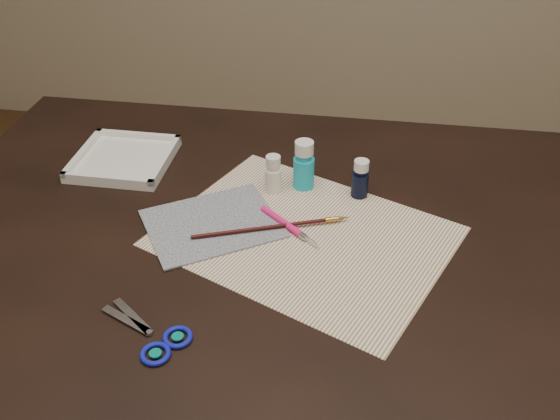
# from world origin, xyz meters

# --- Properties ---
(table) EXTENTS (1.30, 0.90, 0.75)m
(table) POSITION_xyz_m (0.00, 0.00, 0.38)
(table) COLOR black
(table) RESTS_ON ground
(paper) EXTENTS (0.56, 0.51, 0.00)m
(paper) POSITION_xyz_m (0.04, -0.00, 0.75)
(paper) COLOR white
(paper) RESTS_ON table
(canvas) EXTENTS (0.28, 0.27, 0.00)m
(canvas) POSITION_xyz_m (-0.12, 0.01, 0.75)
(canvas) COLOR black
(canvas) RESTS_ON paper
(paint_bottle_white) EXTENTS (0.03, 0.03, 0.08)m
(paint_bottle_white) POSITION_xyz_m (-0.03, 0.13, 0.79)
(paint_bottle_white) COLOR white
(paint_bottle_white) RESTS_ON table
(paint_bottle_cyan) EXTENTS (0.05, 0.05, 0.10)m
(paint_bottle_cyan) POSITION_xyz_m (0.02, 0.15, 0.80)
(paint_bottle_cyan) COLOR #17B7D2
(paint_bottle_cyan) RESTS_ON table
(paint_bottle_navy) EXTENTS (0.04, 0.04, 0.08)m
(paint_bottle_navy) POSITION_xyz_m (0.13, 0.14, 0.79)
(paint_bottle_navy) COLOR black
(paint_bottle_navy) RESTS_ON table
(paintbrush) EXTENTS (0.26, 0.11, 0.01)m
(paintbrush) POSITION_xyz_m (-0.01, 0.01, 0.76)
(paintbrush) COLOR black
(paintbrush) RESTS_ON canvas
(craft_knife) EXTENTS (0.12, 0.11, 0.01)m
(craft_knife) POSITION_xyz_m (0.02, 0.01, 0.76)
(craft_knife) COLOR #FF1D7E
(craft_knife) RESTS_ON paper
(scissors) EXTENTS (0.18, 0.14, 0.01)m
(scissors) POSITION_xyz_m (-0.16, -0.25, 0.75)
(scissors) COLOR silver
(scissors) RESTS_ON table
(palette_tray) EXTENTS (0.19, 0.19, 0.02)m
(palette_tray) POSITION_xyz_m (-0.35, 0.18, 0.76)
(palette_tray) COLOR white
(palette_tray) RESTS_ON table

